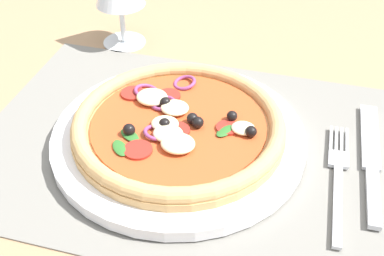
% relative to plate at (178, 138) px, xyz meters
% --- Properties ---
extents(ground_plane, '(1.90, 1.40, 0.02)m').
position_rel_plate_xyz_m(ground_plane, '(0.02, 0.00, -0.02)').
color(ground_plane, '#9E7A56').
extents(placemat, '(0.51, 0.35, 0.00)m').
position_rel_plate_xyz_m(placemat, '(0.02, 0.00, -0.01)').
color(placemat, slate).
rests_on(placemat, ground_plane).
extents(plate, '(0.29, 0.29, 0.01)m').
position_rel_plate_xyz_m(plate, '(0.00, 0.00, 0.00)').
color(plate, white).
rests_on(plate, placemat).
extents(pizza, '(0.24, 0.24, 0.03)m').
position_rel_plate_xyz_m(pizza, '(-0.00, 0.00, 0.02)').
color(pizza, tan).
rests_on(pizza, plate).
extents(fork, '(0.02, 0.18, 0.00)m').
position_rel_plate_xyz_m(fork, '(0.18, -0.01, -0.00)').
color(fork, silver).
rests_on(fork, placemat).
extents(knife, '(0.02, 0.20, 0.01)m').
position_rel_plate_xyz_m(knife, '(0.21, 0.03, -0.00)').
color(knife, silver).
rests_on(knife, placemat).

